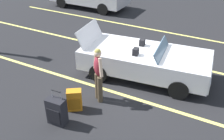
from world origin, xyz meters
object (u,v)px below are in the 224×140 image
object	(u,v)px
convertible_car	(150,62)
traveler_person	(98,72)
suitcase_large_black	(57,112)
suitcase_medium_bright	(74,100)

from	to	relation	value
convertible_car	traveler_person	distance (m)	2.06
convertible_car	suitcase_large_black	distance (m)	3.46
convertible_car	traveler_person	xyz separation A→B (m)	(-0.85, -1.84, 0.34)
suitcase_large_black	traveler_person	xyz separation A→B (m)	(0.43, 1.37, 0.56)
convertible_car	suitcase_medium_bright	xyz separation A→B (m)	(-1.21, -2.54, -0.28)
suitcase_medium_bright	suitcase_large_black	bearing A→B (deg)	-40.27
convertible_car	suitcase_medium_bright	world-z (taller)	convertible_car
suitcase_medium_bright	traveler_person	distance (m)	1.00
traveler_person	convertible_car	bearing A→B (deg)	13.81
traveler_person	suitcase_medium_bright	bearing A→B (deg)	-168.53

